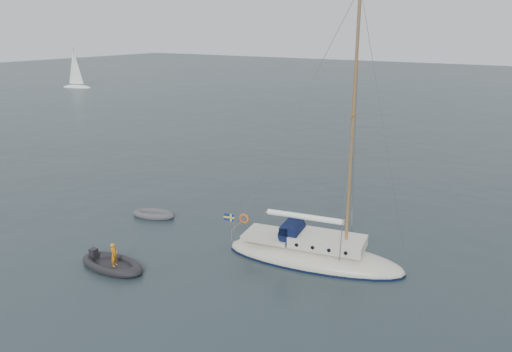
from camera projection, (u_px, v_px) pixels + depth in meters
The scene contains 5 objects.
ground at pixel (267, 238), 28.86m from camera, with size 300.00×300.00×0.00m, color black.
sailboat at pixel (314, 242), 25.77m from camera, with size 9.86×2.95×14.04m.
dinghy at pixel (154, 214), 32.02m from camera, with size 2.86×1.29×0.41m.
rib at pixel (112, 264), 25.25m from camera, with size 3.87×1.76×1.43m.
distant_yacht_a at pixel (75, 70), 97.94m from camera, with size 6.25×3.33×8.28m.
Camera 1 is at (13.73, -22.78, 11.79)m, focal length 35.00 mm.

